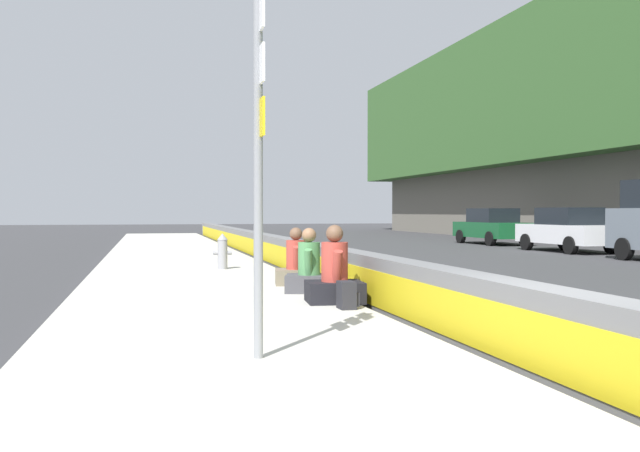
% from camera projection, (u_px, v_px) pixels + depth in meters
% --- Properties ---
extents(ground_plane, '(160.00, 160.00, 0.00)m').
position_uv_depth(ground_plane, '(560.00, 385.00, 6.07)').
color(ground_plane, '#353538').
rests_on(ground_plane, ground).
extents(sidewalk_strip, '(80.00, 4.40, 0.14)m').
position_uv_depth(sidewalk_strip, '(267.00, 397.00, 5.42)').
color(sidewalk_strip, '#B5B2A8').
rests_on(sidewalk_strip, ground_plane).
extents(jersey_barrier, '(76.00, 0.45, 0.85)m').
position_uv_depth(jersey_barrier, '(560.00, 338.00, 6.06)').
color(jersey_barrier, slate).
rests_on(jersey_barrier, ground_plane).
extents(route_sign_post, '(0.44, 0.09, 3.60)m').
position_uv_depth(route_sign_post, '(259.00, 140.00, 6.50)').
color(route_sign_post, gray).
rests_on(route_sign_post, sidewalk_strip).
extents(fire_hydrant, '(0.26, 0.46, 0.88)m').
position_uv_depth(fire_hydrant, '(222.00, 251.00, 16.69)').
color(fire_hydrant, gray).
rests_on(fire_hydrant, sidewalk_strip).
extents(seated_person_foreground, '(0.82, 0.93, 1.21)m').
position_uv_depth(seated_person_foreground, '(335.00, 278.00, 10.56)').
color(seated_person_foreground, black).
rests_on(seated_person_foreground, sidewalk_strip).
extents(seated_person_middle, '(0.88, 0.97, 1.13)m').
position_uv_depth(seated_person_middle, '(309.00, 272.00, 11.92)').
color(seated_person_middle, '#424247').
rests_on(seated_person_middle, sidewalk_strip).
extents(seated_person_rear, '(0.79, 0.89, 1.10)m').
position_uv_depth(seated_person_rear, '(296.00, 267.00, 13.16)').
color(seated_person_rear, '#706651').
rests_on(seated_person_rear, sidewalk_strip).
extents(backpack, '(0.32, 0.28, 0.40)m').
position_uv_depth(backpack, '(347.00, 295.00, 9.85)').
color(backpack, '#232328').
rests_on(backpack, sidewalk_strip).
extents(parked_car_fourth, '(4.52, 1.99, 1.71)m').
position_uv_depth(parked_car_fourth, '(568.00, 229.00, 26.19)').
color(parked_car_fourth, silver).
rests_on(parked_car_fourth, ground_plane).
extents(parked_car_midline, '(4.53, 2.02, 1.71)m').
position_uv_depth(parked_car_midline, '(492.00, 226.00, 32.33)').
color(parked_car_midline, '#145128').
rests_on(parked_car_midline, ground_plane).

